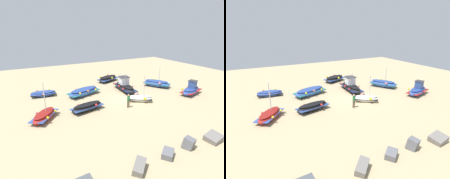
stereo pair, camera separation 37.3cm
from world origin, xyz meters
The scene contains 12 objects.
ground_plane centered at (0.00, 0.00, 0.00)m, with size 54.50×54.50×0.00m, color tan.
fishing_boat_0 centered at (-6.88, -2.45, 0.56)m, with size 3.56×4.34×3.05m.
fishing_boat_1 centered at (4.69, -4.10, 0.53)m, with size 5.07×3.10×1.05m.
fishing_boat_2 centered at (-1.39, -3.22, 0.66)m, with size 2.37×5.16×2.80m.
fishing_boat_3 centered at (9.74, -6.33, 0.38)m, with size 3.50×1.86×0.80m.
fishing_boat_4 centered at (-0.82, 1.47, 0.44)m, with size 3.09×2.50×3.46m.
fishing_boat_5 centered at (10.79, 0.81, 0.44)m, with size 3.41×3.78×3.81m.
fishing_boat_6 centered at (-1.46, -8.84, 0.50)m, with size 4.40×3.02×0.99m.
fishing_boat_7 centered at (6.11, 0.85, 0.46)m, with size 4.12×2.26×0.95m.
fishing_boat_8 centered at (-8.83, 2.57, 0.60)m, with size 4.21×2.67×1.99m.
person_walking centered at (1.54, 2.33, 0.96)m, with size 0.32×0.32×1.67m.
breakwater_rocks centered at (1.04, 11.31, 0.36)m, with size 21.47×2.86×1.15m.
Camera 2 is at (12.62, 19.76, 9.09)m, focal length 30.36 mm.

